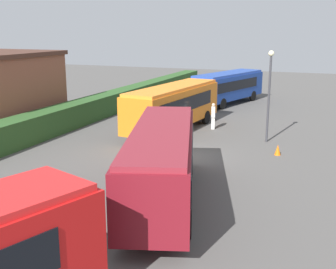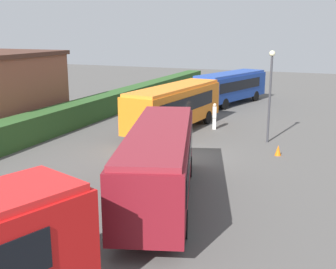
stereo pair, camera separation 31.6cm
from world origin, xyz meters
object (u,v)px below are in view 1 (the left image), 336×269
Objects in this scene: bus_orange at (174,105)px; traffic_cone at (278,150)px; person_center at (213,115)px; lamppost at (269,86)px; bus_maroon at (162,160)px; bus_blue at (228,86)px; person_left at (131,117)px.

traffic_cone is (-3.49, -7.70, -1.53)m from bus_orange.
person_center is 5.36m from lamppost.
bus_maroon is 24.73m from bus_blue.
traffic_cone is (-2.39, -10.52, -0.67)m from person_left.
person_left is at bearing 14.09° from bus_maroon.
lamppost is (0.35, -9.45, 2.60)m from person_left.
person_left reaches higher than traffic_cone.
person_center reaches higher than person_left.
traffic_cone is at bearing -12.85° from person_left.
bus_orange is (12.13, 4.10, 0.02)m from bus_maroon.
person_center is at bearing -155.19° from bus_blue.
traffic_cone is (8.65, -3.60, -1.51)m from bus_maroon.
bus_maroon reaches higher than bus_blue.
person_center is at bearing -52.90° from bus_orange.
traffic_cone is at bearing -107.73° from bus_orange.
person_center is 7.23m from traffic_cone.
bus_blue is 5.18× the size of person_center.
bus_maroon reaches higher than person_center.
bus_blue is 14.46m from lamppost.
traffic_cone is at bearing -40.60° from bus_maroon.
bus_blue is (12.38, -0.85, -0.10)m from bus_orange.
person_left is at bearing 92.14° from lamppost.
bus_blue is 1.70× the size of lamppost.
lamppost is (-0.74, -6.63, 1.74)m from bus_orange.
bus_orange reaches higher than bus_blue.
person_center reaches higher than traffic_cone.
bus_blue is at bearing 23.37° from traffic_cone.
person_center is (2.55, -5.30, 0.04)m from person_left.
lamppost reaches higher than bus_blue.
bus_orange reaches higher than traffic_cone.
bus_maroon is 13.05m from person_left.
bus_maroon is 17.53× the size of traffic_cone.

